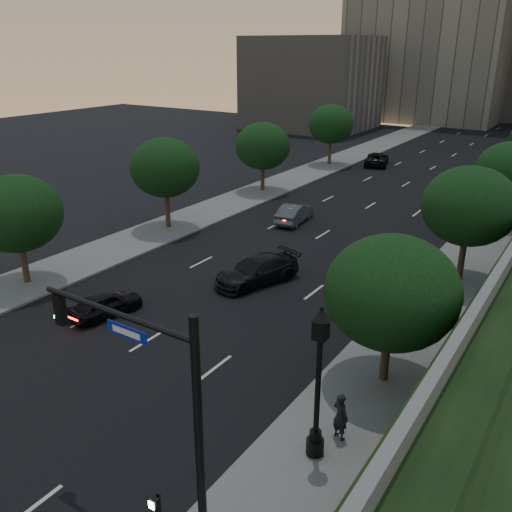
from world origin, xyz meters
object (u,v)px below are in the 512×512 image
Objects in this scene: traffic_signal_mast at (167,417)px; pedestrian_c at (398,312)px; sedan_near_left at (105,304)px; street_lamp at (318,390)px; pedestrian_b at (399,319)px; sedan_mid_left at (294,213)px; sedan_far_right at (476,192)px; sedan_far_left at (377,159)px; sedan_near_right at (257,270)px; pedestrian_a at (340,416)px.

traffic_signal_mast reaches higher than pedestrian_c.
street_lamp is at bearing 177.15° from sedan_near_left.
sedan_near_left is at bearing 34.39° from pedestrian_b.
pedestrian_b is (13.22, 5.65, 0.47)m from sedan_near_left.
sedan_mid_left reaches higher than sedan_far_right.
street_lamp reaches higher than sedan_far_left.
sedan_near_right is (4.19, 7.53, 0.12)m from sedan_near_left.
pedestrian_a is at bearing -79.48° from sedan_far_right.
pedestrian_c is (8.66, -0.98, 0.21)m from sedan_near_right.
traffic_signal_mast is 1.36× the size of sedan_far_left.
pedestrian_c is at bearing -56.28° from pedestrian_b.
pedestrian_c is (12.48, -12.11, 0.25)m from sedan_mid_left.
street_lamp is at bearing -30.00° from sedan_near_right.
sedan_near_right reaches higher than sedan_near_left.
sedan_near_left is 0.72× the size of sedan_near_right.
sedan_mid_left is 23.65m from sedan_far_left.
pedestrian_c is (12.85, 6.55, 0.33)m from sedan_near_left.
sedan_far_left is at bearing 149.48° from sedan_far_right.
sedan_far_right is at bearing -64.18° from pedestrian_a.
pedestrian_a is (13.90, -2.06, 0.39)m from sedan_near_left.
pedestrian_c is at bearing 128.59° from sedan_mid_left.
pedestrian_b reaches higher than pedestrian_a.
sedan_mid_left is 17.59m from sedan_far_right.
traffic_signal_mast reaches higher than pedestrian_a.
street_lamp is at bearing 93.05° from sedan_far_left.
sedan_near_right is (3.82, -11.13, 0.03)m from sedan_mid_left.
pedestrian_b is (-0.68, 7.71, 0.08)m from pedestrian_a.
sedan_mid_left is 24.75m from pedestrian_a.
sedan_mid_left is at bearing 127.88° from sedan_near_right.
sedan_mid_left is 0.86× the size of sedan_far_left.
pedestrian_b is at bearing 92.16° from street_lamp.
sedan_far_right is 35.21m from pedestrian_a.
pedestrian_b reaches higher than sedan_near_right.
traffic_signal_mast is at bearing 72.33° from pedestrian_c.
pedestrian_b is (9.03, -1.88, 0.35)m from sedan_near_right.
sedan_far_right is at bearing -73.22° from pedestrian_b.
street_lamp is 1.35× the size of sedan_far_right.
sedan_near_right is 1.27× the size of sedan_far_right.
sedan_far_right is at bearing 91.14° from traffic_signal_mast.
sedan_near_left is 8.62m from sedan_near_right.
sedan_near_left is at bearing 81.59° from sedan_mid_left.
sedan_far_left is 2.92× the size of pedestrian_a.
street_lamp is 2.01m from pedestrian_a.
sedan_near_right is at bearing 101.67° from sedan_mid_left.
sedan_near_right is at bearing 84.37° from sedan_far_left.
pedestrian_a is at bearing 115.88° from sedan_mid_left.
street_lamp is 3.39× the size of pedestrian_c.
street_lamp is 25.62m from sedan_mid_left.
traffic_signal_mast reaches higher than sedan_near_left.
sedan_mid_left is at bearing 112.61° from traffic_signal_mast.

